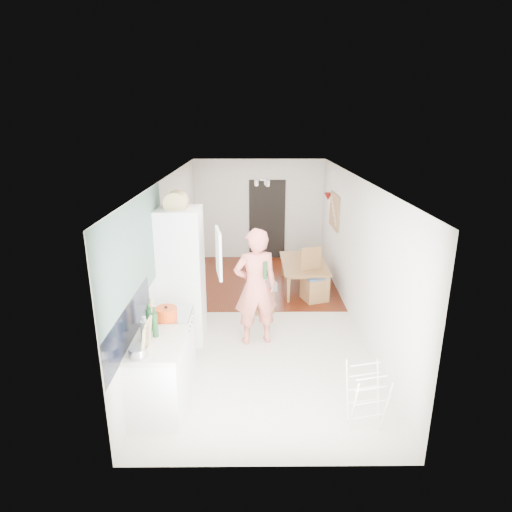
{
  "coord_description": "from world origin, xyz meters",
  "views": [
    {
      "loc": [
        -0.16,
        -7.03,
        3.4
      ],
      "look_at": [
        -0.1,
        0.2,
        1.09
      ],
      "focal_mm": 30.0,
      "sensor_mm": 36.0,
      "label": 1
    }
  ],
  "objects_px": {
    "dining_chair": "(315,276)",
    "stool": "(263,300)",
    "drying_rack": "(366,398)",
    "person": "(256,277)",
    "dining_table": "(305,278)"
  },
  "relations": [
    {
      "from": "stool",
      "to": "person",
      "type": "bearing_deg",
      "value": -97.01
    },
    {
      "from": "dining_table",
      "to": "dining_chair",
      "type": "relative_size",
      "value": 1.35
    },
    {
      "from": "dining_chair",
      "to": "drying_rack",
      "type": "xyz_separation_m",
      "value": [
        0.08,
        -3.63,
        -0.14
      ]
    },
    {
      "from": "dining_chair",
      "to": "drying_rack",
      "type": "height_order",
      "value": "dining_chair"
    },
    {
      "from": "dining_chair",
      "to": "drying_rack",
      "type": "distance_m",
      "value": 3.63
    },
    {
      "from": "dining_table",
      "to": "dining_chair",
      "type": "bearing_deg",
      "value": -168.71
    },
    {
      "from": "person",
      "to": "stool",
      "type": "bearing_deg",
      "value": -109.25
    },
    {
      "from": "dining_chair",
      "to": "stool",
      "type": "distance_m",
      "value": 1.18
    },
    {
      "from": "dining_chair",
      "to": "stool",
      "type": "xyz_separation_m",
      "value": [
        -1.03,
        -0.5,
        -0.29
      ]
    },
    {
      "from": "dining_table",
      "to": "drying_rack",
      "type": "xyz_separation_m",
      "value": [
        0.2,
        -4.23,
        0.13
      ]
    },
    {
      "from": "person",
      "to": "dining_chair",
      "type": "relative_size",
      "value": 2.15
    },
    {
      "from": "person",
      "to": "drying_rack",
      "type": "relative_size",
      "value": 2.97
    },
    {
      "from": "person",
      "to": "stool",
      "type": "distance_m",
      "value": 1.46
    },
    {
      "from": "dining_chair",
      "to": "drying_rack",
      "type": "relative_size",
      "value": 1.39
    },
    {
      "from": "dining_chair",
      "to": "stool",
      "type": "bearing_deg",
      "value": -173.49
    }
  ]
}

